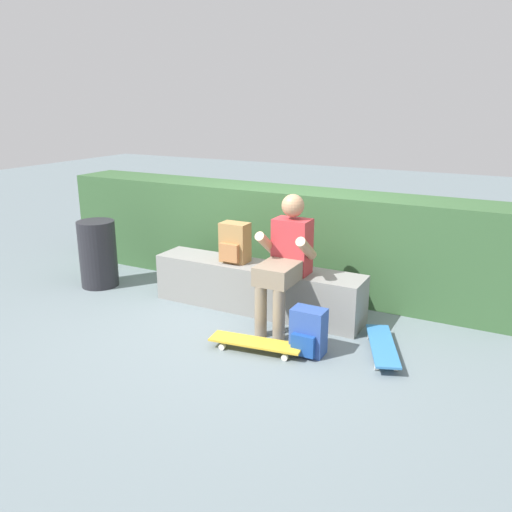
{
  "coord_description": "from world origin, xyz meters",
  "views": [
    {
      "loc": [
        2.33,
        -4.06,
        2.06
      ],
      "look_at": [
        0.04,
        0.25,
        0.6
      ],
      "focal_mm": 36.96,
      "sensor_mm": 36.0,
      "label": 1
    }
  ],
  "objects": [
    {
      "name": "person_skater",
      "position": [
        0.41,
        0.13,
        0.67
      ],
      "size": [
        0.49,
        0.62,
        1.23
      ],
      "color": "#B73338",
      "rests_on": "ground"
    },
    {
      "name": "skateboard_near_person",
      "position": [
        0.42,
        -0.47,
        0.07
      ],
      "size": [
        0.82,
        0.3,
        0.09
      ],
      "color": "gold",
      "rests_on": "ground"
    },
    {
      "name": "hedge_row",
      "position": [
        -0.28,
        1.18,
        0.56
      ],
      "size": [
        5.27,
        0.62,
        1.11
      ],
      "color": "#345932",
      "rests_on": "ground"
    },
    {
      "name": "trash_bin",
      "position": [
        -1.93,
        0.15,
        0.38
      ],
      "size": [
        0.42,
        0.42,
        0.75
      ],
      "color": "#232328",
      "rests_on": "ground"
    },
    {
      "name": "ground_plane",
      "position": [
        0.0,
        0.0,
        0.0
      ],
      "size": [
        24.0,
        24.0,
        0.0
      ],
      "primitive_type": "plane",
      "color": "slate"
    },
    {
      "name": "backpack_on_ground",
      "position": [
        0.83,
        -0.31,
        0.19
      ],
      "size": [
        0.28,
        0.23,
        0.4
      ],
      "color": "#2D4C99",
      "rests_on": "ground"
    },
    {
      "name": "skateboard_beside_bench",
      "position": [
        1.38,
        -0.02,
        0.07
      ],
      "size": [
        0.48,
        0.82,
        0.09
      ],
      "color": "teal",
      "rests_on": "ground"
    },
    {
      "name": "bench_main",
      "position": [
        0.0,
        0.34,
        0.24
      ],
      "size": [
        2.18,
        0.41,
        0.48
      ],
      "color": "gray",
      "rests_on": "ground"
    },
    {
      "name": "backpack_on_bench",
      "position": [
        -0.24,
        0.33,
        0.67
      ],
      "size": [
        0.28,
        0.23,
        0.4
      ],
      "color": "#A37A47",
      "rests_on": "bench_main"
    }
  ]
}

